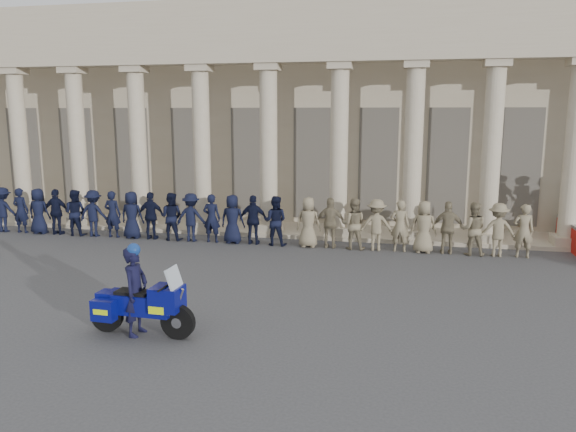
{
  "coord_description": "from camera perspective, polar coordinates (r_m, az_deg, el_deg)",
  "views": [
    {
      "loc": [
        3.7,
        -12.14,
        4.6
      ],
      "look_at": [
        0.37,
        3.59,
        1.6
      ],
      "focal_mm": 35.0,
      "sensor_mm": 36.0,
      "label": 1
    }
  ],
  "objects": [
    {
      "name": "officer_rank",
      "position": [
        19.84,
        -5.35,
        -0.32
      ],
      "size": [
        19.79,
        0.66,
        1.74
      ],
      "color": "black",
      "rests_on": "ground"
    },
    {
      "name": "motorcycle",
      "position": [
        12.15,
        -14.61,
        -8.73
      ],
      "size": [
        2.37,
        0.98,
        1.52
      ],
      "rotation": [
        0.0,
        0.0,
        -0.04
      ],
      "color": "black",
      "rests_on": "ground"
    },
    {
      "name": "building",
      "position": [
        27.13,
        4.21,
        10.38
      ],
      "size": [
        40.0,
        12.5,
        9.0
      ],
      "color": "tan",
      "rests_on": "ground"
    },
    {
      "name": "rider",
      "position": [
        12.11,
        -15.23,
        -7.26
      ],
      "size": [
        0.48,
        0.7,
        1.96
      ],
      "rotation": [
        0.0,
        0.0,
        1.53
      ],
      "color": "black",
      "rests_on": "ground"
    },
    {
      "name": "ground",
      "position": [
        13.5,
        -4.76,
        -9.39
      ],
      "size": [
        90.0,
        90.0,
        0.0
      ],
      "primitive_type": "plane",
      "color": "#3E3E41",
      "rests_on": "ground"
    }
  ]
}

